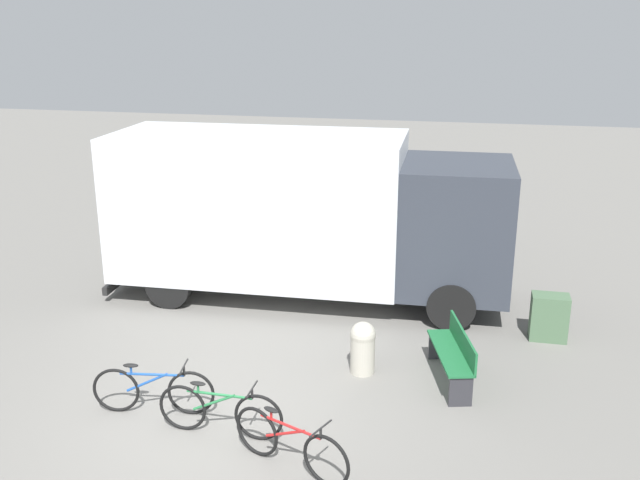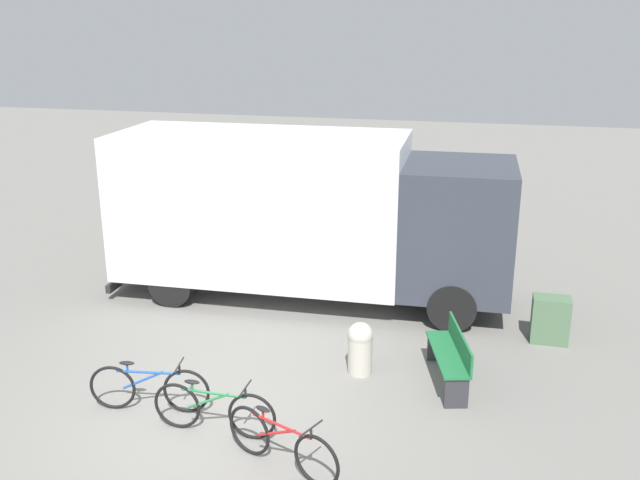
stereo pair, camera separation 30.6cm
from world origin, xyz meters
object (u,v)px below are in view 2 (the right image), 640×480
object	(u,v)px
bicycle_near	(149,388)
utility_box	(550,320)
bollard_near_bench	(360,346)
bicycle_middle	(214,409)
park_bench	(452,354)
delivery_truck	(305,211)
bicycle_far	(281,443)

from	to	relation	value
bicycle_near	utility_box	bearing A→B (deg)	24.87
bollard_near_bench	utility_box	world-z (taller)	bollard_near_bench
bollard_near_bench	utility_box	distance (m)	3.50
bicycle_middle	utility_box	xyz separation A→B (m)	(4.54, 4.01, 0.05)
bicycle_middle	utility_box	size ratio (longest dim) A/B	2.15
park_bench	utility_box	world-z (taller)	park_bench
park_bench	bicycle_middle	size ratio (longest dim) A/B	0.93
utility_box	delivery_truck	bearing A→B (deg)	167.06
bicycle_middle	bicycle_far	bearing A→B (deg)	-25.10
bicycle_near	bicycle_middle	world-z (taller)	same
bicycle_far	utility_box	distance (m)	5.70
delivery_truck	bicycle_far	size ratio (longest dim) A/B	4.77
park_bench	delivery_truck	bearing A→B (deg)	31.47
bicycle_near	bicycle_far	xyz separation A→B (m)	(2.21, -0.86, 0.00)
utility_box	park_bench	bearing A→B (deg)	-129.86
delivery_truck	bollard_near_bench	size ratio (longest dim) A/B	9.13
park_bench	bicycle_far	bearing A→B (deg)	129.96
park_bench	bicycle_middle	world-z (taller)	park_bench
delivery_truck	bicycle_near	xyz separation A→B (m)	(-1.02, -4.75, -1.40)
bicycle_near	bollard_near_bench	bearing A→B (deg)	25.71
bicycle_far	delivery_truck	bearing A→B (deg)	124.96
park_bench	utility_box	bearing A→B (deg)	-54.87
delivery_truck	utility_box	distance (m)	4.94
delivery_truck	park_bench	distance (m)	4.43
park_bench	bicycle_near	distance (m)	4.49
park_bench	bicycle_far	size ratio (longest dim) A/B	1.01
delivery_truck	park_bench	world-z (taller)	delivery_truck
delivery_truck	bicycle_middle	size ratio (longest dim) A/B	4.44
bicycle_middle	bicycle_far	world-z (taller)	same
bicycle_near	bicycle_far	world-z (taller)	same
bicycle_far	bollard_near_bench	bearing A→B (deg)	102.81
bollard_near_bench	utility_box	size ratio (longest dim) A/B	1.04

